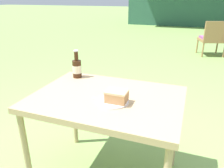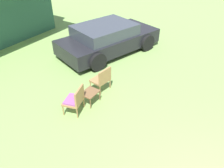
{
  "view_description": "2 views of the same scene",
  "coord_description": "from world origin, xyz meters",
  "px_view_note": "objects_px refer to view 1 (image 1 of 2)",
  "views": [
    {
      "loc": [
        0.49,
        -1.22,
        1.32
      ],
      "look_at": [
        0.0,
        0.1,
        0.76
      ],
      "focal_mm": 35.0,
      "sensor_mm": 36.0,
      "label": 1
    },
    {
      "loc": [
        -2.45,
        0.94,
        4.22
      ],
      "look_at": [
        1.55,
        3.59,
        0.9
      ],
      "focal_mm": 35.0,
      "sensor_mm": 36.0,
      "label": 2
    }
  ],
  "objects_px": {
    "wicker_chair_cushioned": "(213,37)",
    "cake_on_plate": "(115,98)",
    "cola_bottle_near": "(77,68)",
    "patio_table": "(107,105)"
  },
  "relations": [
    {
      "from": "patio_table",
      "to": "cola_bottle_near",
      "type": "relative_size",
      "value": 4.37
    },
    {
      "from": "wicker_chair_cushioned",
      "to": "patio_table",
      "type": "bearing_deg",
      "value": 60.53
    },
    {
      "from": "wicker_chair_cushioned",
      "to": "cake_on_plate",
      "type": "xyz_separation_m",
      "value": [
        -0.83,
        -4.47,
        0.3
      ]
    },
    {
      "from": "cake_on_plate",
      "to": "cola_bottle_near",
      "type": "distance_m",
      "value": 0.56
    },
    {
      "from": "cola_bottle_near",
      "to": "wicker_chair_cushioned",
      "type": "bearing_deg",
      "value": 72.79
    },
    {
      "from": "cake_on_plate",
      "to": "cola_bottle_near",
      "type": "height_order",
      "value": "cola_bottle_near"
    },
    {
      "from": "wicker_chair_cushioned",
      "to": "patio_table",
      "type": "height_order",
      "value": "wicker_chair_cushioned"
    },
    {
      "from": "patio_table",
      "to": "cola_bottle_near",
      "type": "bearing_deg",
      "value": 144.28
    },
    {
      "from": "cake_on_plate",
      "to": "cola_bottle_near",
      "type": "bearing_deg",
      "value": 143.72
    },
    {
      "from": "patio_table",
      "to": "cake_on_plate",
      "type": "height_order",
      "value": "cake_on_plate"
    }
  ]
}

